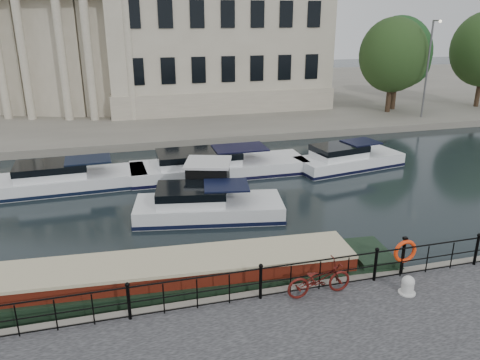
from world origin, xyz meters
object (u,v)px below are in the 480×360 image
life_ring_post (405,252)px  harbour_hut (209,183)px  bicycle (319,279)px  narrowboat (156,283)px  mooring_bollard (408,285)px

life_ring_post → harbour_hut: size_ratio=0.38×
harbour_hut → bicycle: bearing=-63.7°
narrowboat → harbour_hut: bearing=70.2°
bicycle → narrowboat: bearing=62.2°
mooring_bollard → harbour_hut: size_ratio=0.17×
bicycle → mooring_bollard: size_ratio=3.50×
life_ring_post → harbour_hut: (-4.76, 9.71, -0.46)m
bicycle → narrowboat: (-4.89, 2.34, -0.75)m
life_ring_post → bicycle: bearing=-173.6°
life_ring_post → harbour_hut: harbour_hut is taller
life_ring_post → narrowboat: bearing=166.5°
mooring_bollard → harbour_hut: (-4.24, 10.76, 0.11)m
bicycle → harbour_hut: size_ratio=0.59×
life_ring_post → mooring_bollard: bearing=-116.1°
mooring_bollard → life_ring_post: size_ratio=0.45×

